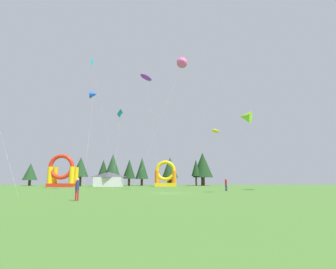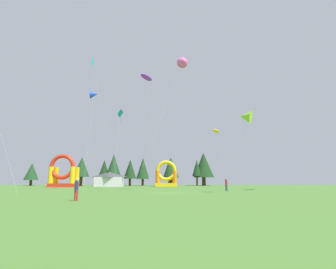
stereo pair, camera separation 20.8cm
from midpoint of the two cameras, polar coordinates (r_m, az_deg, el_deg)
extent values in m
plane|color=#47752D|center=(35.19, 0.20, -12.11)|extent=(120.00, 120.00, 0.00)
pyramid|color=#0C7F7A|center=(52.62, -9.68, 4.23)|extent=(1.17, 1.15, 1.28)
cylinder|color=#0C7F7A|center=(52.36, -9.79, 3.28)|extent=(0.04, 0.04, 1.85)
cylinder|color=silver|center=(48.56, -10.48, -2.96)|extent=(0.14, 5.78, 13.96)
pyramid|color=#19B7CC|center=(51.98, -15.56, 14.28)|extent=(0.26, 1.01, 1.01)
cylinder|color=#19B7CC|center=(51.70, -15.51, 13.64)|extent=(0.04, 0.04, 1.27)
cylinder|color=silver|center=(50.01, -12.78, 1.73)|extent=(4.77, 4.15, 22.23)
cone|color=blue|center=(49.86, -15.14, 8.08)|extent=(1.61, 1.60, 1.56)
cylinder|color=silver|center=(45.30, -16.05, -0.76)|extent=(0.75, 5.66, 16.36)
cylinder|color=silver|center=(35.82, -31.24, -0.42)|extent=(5.19, 0.62, 12.81)
ellipsoid|color=yellow|center=(60.58, 10.01, 0.72)|extent=(2.37, 2.41, 1.09)
cylinder|color=silver|center=(61.79, 11.42, -5.11)|extent=(3.32, 3.38, 12.15)
ellipsoid|color=purple|center=(47.26, -4.46, 11.77)|extent=(2.42, 2.59, 1.23)
cylinder|color=silver|center=(46.13, -2.88, 0.21)|extent=(2.57, 2.98, 18.71)
cone|color=#8CD826|center=(36.59, 15.88, 3.57)|extent=(2.20, 2.16, 1.78)
cylinder|color=silver|center=(37.17, 16.70, -4.13)|extent=(1.34, 2.40, 9.65)
cone|color=#EA599E|center=(47.01, 3.19, 14.92)|extent=(1.96, 2.11, 2.12)
cylinder|color=silver|center=(43.43, -1.72, 2.35)|extent=(7.68, 0.55, 21.01)
cylinder|color=navy|center=(42.88, 12.01, -10.81)|extent=(0.17, 0.17, 0.91)
cylinder|color=navy|center=(42.84, 12.25, -10.80)|extent=(0.17, 0.17, 0.91)
cylinder|color=#B21E26|center=(42.84, 12.09, -9.72)|extent=(0.42, 0.42, 0.72)
sphere|color=#9E704C|center=(42.84, 12.07, -9.07)|extent=(0.25, 0.25, 0.25)
cylinder|color=#B21E26|center=(23.67, -18.21, -11.92)|extent=(0.13, 0.13, 0.87)
cylinder|color=#B21E26|center=(23.73, -18.61, -11.89)|extent=(0.13, 0.13, 0.87)
cylinder|color=navy|center=(23.67, -18.31, -10.02)|extent=(0.32, 0.32, 0.69)
sphere|color=#D8AD84|center=(23.66, -18.26, -8.89)|extent=(0.24, 0.24, 0.24)
cube|color=red|center=(69.58, -20.90, -9.82)|extent=(6.13, 4.12, 0.83)
cylinder|color=yellow|center=(69.11, -23.17, -7.76)|extent=(1.15, 1.15, 3.81)
cylinder|color=yellow|center=(67.33, -19.23, -7.97)|extent=(1.15, 1.15, 3.81)
cylinder|color=yellow|center=(71.86, -22.24, -7.85)|extent=(1.15, 1.15, 3.81)
cylinder|color=yellow|center=(70.15, -18.43, -8.04)|extent=(1.15, 1.15, 3.81)
torus|color=red|center=(68.24, -21.13, -6.27)|extent=(5.90, 0.92, 5.90)
cube|color=yellow|center=(70.45, -0.36, -10.40)|extent=(5.34, 3.87, 0.85)
cylinder|color=orange|center=(69.09, -2.15, -8.79)|extent=(1.08, 1.08, 3.06)
cylinder|color=orange|center=(69.07, 1.42, -8.80)|extent=(1.08, 1.08, 3.06)
cylinder|color=orange|center=(71.88, -2.07, -8.82)|extent=(1.08, 1.08, 3.06)
cylinder|color=orange|center=(71.86, 1.36, -8.82)|extent=(1.08, 1.08, 3.06)
torus|color=yellow|center=(69.08, -0.36, -7.53)|extent=(5.12, 0.87, 5.12)
cube|color=silver|center=(70.45, -12.10, -9.60)|extent=(6.61, 4.15, 2.31)
pyramid|color=#3F3F47|center=(70.45, -12.05, -8.15)|extent=(6.61, 4.15, 1.26)
cylinder|color=#4C331E|center=(87.99, -26.67, -8.98)|extent=(0.72, 0.72, 1.57)
cone|color=#1E4221|center=(88.02, -26.51, -6.91)|extent=(4.02, 4.02, 4.82)
cylinder|color=#4C331E|center=(79.13, -17.67, -9.27)|extent=(0.78, 0.78, 2.45)
cone|color=#1E4221|center=(79.20, -17.53, -6.43)|extent=(4.31, 4.31, 5.41)
cylinder|color=#4C331E|center=(78.14, -13.22, -9.52)|extent=(0.56, 0.56, 2.30)
cone|color=#193819|center=(78.19, -13.12, -6.92)|extent=(3.12, 3.12, 4.80)
cylinder|color=#4C331E|center=(76.88, -11.34, -9.83)|extent=(0.85, 0.85, 1.67)
cone|color=#1E4221|center=(76.95, -11.24, -6.60)|extent=(4.73, 4.73, 7.00)
cylinder|color=#4C331E|center=(78.01, -7.93, -9.80)|extent=(0.64, 0.64, 1.96)
cone|color=#193819|center=(78.06, -7.87, -7.13)|extent=(3.54, 3.54, 5.32)
cylinder|color=#4C331E|center=(81.42, -5.29, -9.86)|extent=(0.69, 0.69, 1.89)
cone|color=#1E4221|center=(81.48, -5.24, -7.01)|extent=(3.84, 3.84, 6.21)
cylinder|color=#4C331E|center=(75.29, 0.27, -9.71)|extent=(0.59, 0.59, 2.48)
cone|color=#193819|center=(75.35, 0.27, -7.07)|extent=(3.29, 3.29, 4.46)
cylinder|color=#4C331E|center=(78.15, 0.63, -9.82)|extent=(0.84, 0.84, 2.14)
cone|color=#234C1E|center=(78.22, 0.62, -6.88)|extent=(4.64, 4.64, 5.90)
cylinder|color=#4C331E|center=(79.81, 6.07, -9.57)|extent=(0.49, 0.49, 2.67)
cone|color=#193819|center=(79.88, 6.02, -6.92)|extent=(2.70, 2.70, 4.71)
cylinder|color=#4C331E|center=(81.42, 7.48, -9.65)|extent=(1.07, 1.07, 2.35)
cone|color=#193819|center=(81.53, 7.41, -6.30)|extent=(5.95, 5.95, 7.20)
camera|label=1|loc=(0.10, -89.87, -0.02)|focal=29.30mm
camera|label=2|loc=(0.10, 90.13, 0.02)|focal=29.30mm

